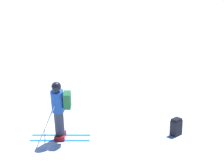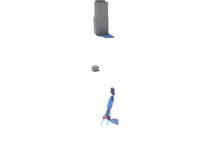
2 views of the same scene
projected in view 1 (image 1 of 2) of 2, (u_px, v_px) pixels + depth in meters
name	position (u px, v px, depth m)	size (l,w,h in m)	color
ground_plane	(47.00, 123.00, 11.52)	(300.00, 300.00, 0.00)	white
skier	(59.00, 108.00, 9.99)	(1.40, 1.68, 1.77)	#1E7AC6
spare_backpack	(176.00, 127.00, 10.60)	(0.29, 0.35, 0.50)	black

